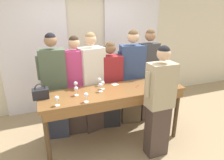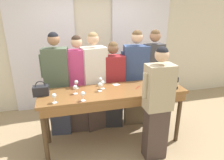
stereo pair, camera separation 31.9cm
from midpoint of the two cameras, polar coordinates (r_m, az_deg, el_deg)
The scene contains 25 objects.
ground_plane at distance 3.67m, azimuth 2.88°, elevation -17.12°, with size 18.00×18.00×0.00m, color tan.
wall_back at distance 4.65m, azimuth -3.21°, elevation 9.79°, with size 12.00×0.06×2.80m.
curtain_panel_left at distance 4.51m, azimuth -17.11°, elevation 7.92°, with size 1.38×0.03×2.69m.
curtain_panel_right at distance 4.94m, azimuth 9.85°, elevation 9.47°, with size 1.38×0.03×2.69m.
tasting_bar at distance 3.21m, azimuth 3.27°, elevation -5.10°, with size 2.31×0.66×0.97m.
wine_bottle at distance 3.41m, azimuth 20.46°, elevation -0.67°, with size 0.07×0.07×0.30m.
handbag at distance 3.11m, azimuth -16.93°, elevation -2.89°, with size 0.23×0.14×0.23m.
wine_glass_front_left at distance 3.35m, azimuth -0.58°, elevation 0.04°, with size 0.07×0.07×0.14m.
wine_glass_front_mid at distance 3.11m, azimuth -0.57°, elevation -1.53°, with size 0.07×0.07×0.14m.
wine_glass_front_right at distance 3.40m, azimuth 16.54°, elevation -0.52°, with size 0.07×0.07×0.14m.
wine_glass_center_left at distance 3.20m, azimuth 0.15°, elevation -0.89°, with size 0.07×0.07×0.14m.
wine_glass_center_mid at distance 3.04m, azimuth -7.57°, elevation -2.24°, with size 0.07×0.07×0.14m.
wine_glass_center_right at distance 3.25m, azimuth -7.43°, elevation -0.78°, with size 0.07×0.07×0.14m.
wine_glass_back_left at distance 2.80m, azimuth -5.13°, elevation -4.12°, with size 0.07×0.07×0.14m.
wine_glass_back_mid at distance 2.80m, azimuth -13.16°, elevation -4.58°, with size 0.07×0.07×0.14m.
napkin at distance 3.42m, azimuth 3.87°, elevation -1.33°, with size 0.13×0.13×0.00m.
pen at distance 3.34m, azimuth 10.16°, elevation -2.07°, with size 0.11×0.11×0.01m.
guest_olive_jacket at distance 3.54m, azimuth -12.75°, elevation -1.47°, with size 0.53×0.30×1.86m.
guest_pink_top at distance 3.57m, azimuth -6.93°, elevation -1.44°, with size 0.56×0.26×1.79m.
guest_cream_sweater at distance 3.61m, azimuth -2.55°, elevation -0.86°, with size 0.53×0.36×1.84m.
guest_striped_shirt at distance 3.73m, azimuth 2.73°, elevation -1.67°, with size 0.54×0.32×1.66m.
guest_navy_coat at distance 3.84m, azimuth 9.03°, elevation 0.37°, with size 0.57×0.33×1.85m.
guest_beige_cap at distance 3.98m, azimuth 13.73°, elevation 1.16°, with size 0.47×0.26×1.85m.
host_pouring at distance 3.00m, azimuth 15.91°, elevation -7.06°, with size 0.50×0.26×1.74m.
potted_plant at distance 5.22m, azimuth 14.81°, elevation -2.64°, with size 0.32×0.32×0.60m.
Camera 2 is at (-0.77, -2.84, 2.20)m, focal length 32.00 mm.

